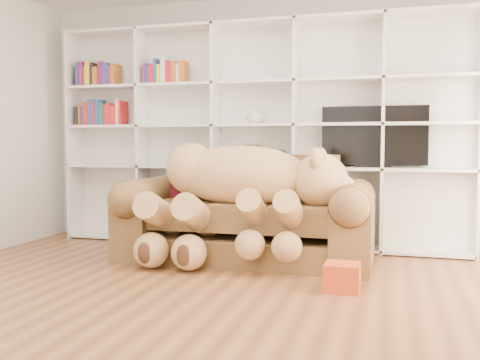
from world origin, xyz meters
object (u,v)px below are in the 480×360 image
(sofa, at_px, (246,220))
(gift_box, at_px, (342,277))
(tv, at_px, (374,137))
(teddy_bear, at_px, (239,187))

(sofa, distance_m, gift_box, 1.35)
(sofa, xyz_separation_m, tv, (1.15, 0.71, 0.80))
(sofa, bearing_deg, teddy_bear, -93.45)
(sofa, bearing_deg, tv, 31.74)
(gift_box, bearing_deg, tv, 84.22)
(teddy_bear, relative_size, tv, 1.80)
(teddy_bear, distance_m, gift_box, 1.35)
(sofa, height_order, gift_box, sofa)
(teddy_bear, xyz_separation_m, gift_box, (1.00, -0.68, -0.60))
(teddy_bear, distance_m, tv, 1.55)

